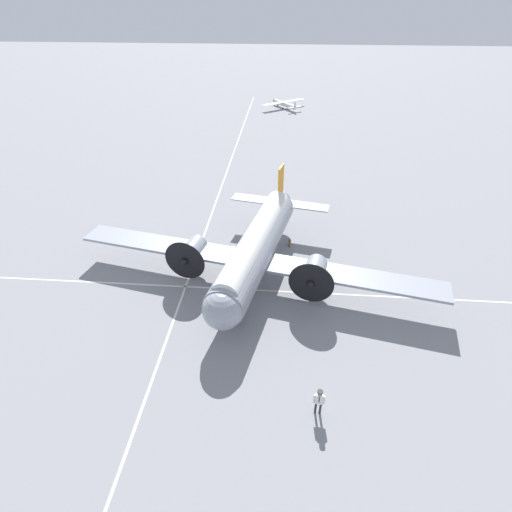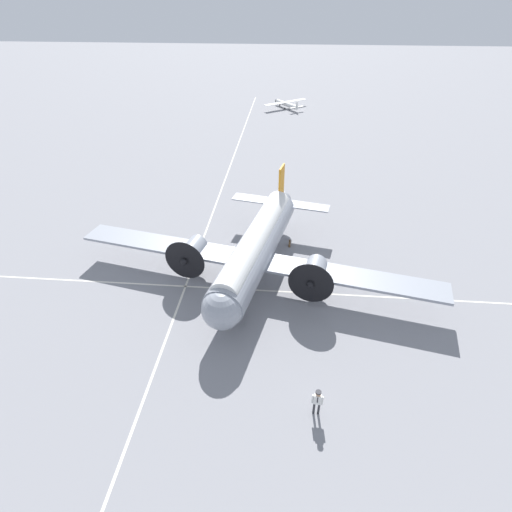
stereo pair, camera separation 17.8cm
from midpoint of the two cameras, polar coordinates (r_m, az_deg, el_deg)
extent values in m
plane|color=gray|center=(31.35, -0.16, -2.67)|extent=(300.00, 300.00, 0.00)
cube|color=silver|center=(32.10, -9.42, -2.20)|extent=(120.00, 0.16, 0.01)
cube|color=silver|center=(29.83, -0.46, -4.88)|extent=(0.16, 120.00, 0.01)
cylinder|color=#9399A3|center=(29.94, -0.17, 1.10)|extent=(14.47, 5.63, 2.71)
cylinder|color=white|center=(29.54, -0.17, 2.31)|extent=(13.62, 4.69, 1.90)
sphere|color=#9399A3|center=(24.60, -4.97, -7.59)|extent=(2.58, 2.58, 2.58)
cylinder|color=#9399A3|center=(35.83, 3.12, 7.23)|extent=(3.02, 2.04, 1.49)
cube|color=orange|center=(35.48, 3.42, 10.33)|extent=(1.55, 0.46, 3.12)
cube|color=#9399A3|center=(36.08, 3.26, 7.66)|extent=(3.19, 8.87, 0.10)
cube|color=#9399A3|center=(29.30, -0.75, -0.52)|extent=(7.95, 27.27, 0.20)
cylinder|color=#9399A3|center=(28.31, 8.16, -2.28)|extent=(2.69, 1.97, 1.49)
cylinder|color=black|center=(27.25, 7.68, -3.88)|extent=(0.70, 3.07, 3.13)
sphere|color=black|center=(27.15, 7.63, -4.03)|extent=(0.52, 0.52, 0.52)
cylinder|color=#9399A3|center=(30.59, -9.26, 0.68)|extent=(2.69, 1.97, 1.49)
cylinder|color=black|center=(29.62, -10.31, -0.69)|extent=(0.70, 3.07, 3.13)
sphere|color=black|center=(29.53, -10.41, -0.81)|extent=(0.52, 0.52, 0.52)
cylinder|color=#4C4C51|center=(29.15, 8.07, -3.73)|extent=(0.18, 0.18, 0.99)
cylinder|color=black|center=(29.46, 7.99, -4.49)|extent=(1.14, 0.52, 1.10)
cylinder|color=#4C4C51|center=(31.38, -8.89, -0.75)|extent=(0.18, 0.18, 0.99)
cylinder|color=black|center=(31.66, -8.82, -1.48)|extent=(1.14, 0.52, 1.10)
cylinder|color=#4C4C51|center=(26.79, -3.61, -8.13)|extent=(0.14, 0.14, 0.89)
cylinder|color=black|center=(27.09, -3.57, -8.82)|extent=(0.72, 0.32, 0.70)
cylinder|color=#2D2D33|center=(22.63, 8.93, -20.69)|extent=(0.12, 0.12, 0.86)
cylinder|color=#2D2D33|center=(22.62, 8.26, -20.63)|extent=(0.12, 0.12, 0.86)
cube|color=white|center=(22.02, 8.77, -19.53)|extent=(0.24, 0.43, 0.64)
sphere|color=tan|center=(21.65, 8.88, -18.80)|extent=(0.29, 0.29, 0.29)
cylinder|color=white|center=(22.06, 9.46, -19.65)|extent=(0.10, 0.10, 0.61)
cylinder|color=white|center=(22.04, 8.06, -19.52)|extent=(0.10, 0.10, 0.61)
cube|color=black|center=(21.90, 8.77, -19.63)|extent=(0.01, 0.05, 0.41)
cylinder|color=#2D2D33|center=(21.56, 8.91, -18.61)|extent=(0.33, 0.33, 0.07)
cube|color=brown|center=(34.79, 4.62, 1.81)|extent=(0.49, 0.16, 0.48)
cube|color=#4A3520|center=(34.65, 4.64, 2.19)|extent=(0.18, 0.11, 0.02)
cylinder|color=white|center=(78.75, 4.06, 20.81)|extent=(5.22, 4.30, 0.74)
sphere|color=black|center=(81.21, 2.63, 21.26)|extent=(0.67, 0.67, 0.67)
cube|color=white|center=(78.93, 3.92, 21.09)|extent=(6.32, 7.73, 0.08)
cube|color=white|center=(76.35, 5.51, 20.77)|extent=(0.46, 0.38, 0.96)
cube|color=white|center=(76.46, 5.48, 20.42)|extent=(2.19, 2.62, 0.04)
cylinder|color=black|center=(80.55, 3.07, 20.72)|extent=(0.27, 0.24, 0.28)
cylinder|color=#4C4C51|center=(80.53, 3.07, 20.79)|extent=(0.06, 0.06, 0.21)
cylinder|color=black|center=(78.23, 3.78, 20.29)|extent=(0.27, 0.24, 0.28)
cylinder|color=#4C4C51|center=(78.20, 3.79, 20.36)|extent=(0.06, 0.06, 0.21)
cylinder|color=black|center=(79.02, 4.62, 20.40)|extent=(0.27, 0.24, 0.28)
cylinder|color=#4C4C51|center=(79.00, 4.62, 20.47)|extent=(0.06, 0.06, 0.21)
camera|label=1|loc=(0.09, -90.17, -0.11)|focal=28.00mm
camera|label=2|loc=(0.09, 89.83, 0.11)|focal=28.00mm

